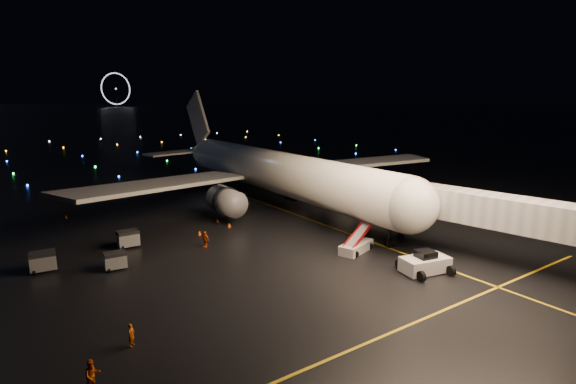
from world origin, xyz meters
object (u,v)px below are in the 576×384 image
baggage_cart_2 (115,261)px  airliner (263,147)px  belt_loader (356,237)px  crew_c (205,239)px  crew_b (92,376)px  baggage_cart_0 (128,239)px  crew_a (131,335)px  baggage_cart_1 (43,262)px  pushback_tug (425,262)px

baggage_cart_2 → airliner: bearing=35.7°
airliner → baggage_cart_2: size_ratio=30.73×
belt_loader → crew_c: belt_loader is taller
crew_b → baggage_cart_2: 18.24m
crew_b → baggage_cart_0: 24.44m
crew_a → baggage_cart_1: size_ratio=0.72×
crew_a → baggage_cart_2: 14.30m
pushback_tug → baggage_cart_2: (-22.65, 16.75, -0.21)m
crew_a → baggage_cart_1: 17.53m
pushback_tug → baggage_cart_2: 28.17m
belt_loader → baggage_cart_1: (-26.90, 12.37, -0.62)m
airliner → crew_c: (-16.05, -14.25, -7.45)m
baggage_cart_1 → crew_c: bearing=-3.2°
crew_c → baggage_cart_0: size_ratio=0.81×
baggage_cart_1 → crew_a: bearing=-75.3°
airliner → baggage_cart_0: size_ratio=27.73×
crew_c → airliner: bearing=111.1°
pushback_tug → baggage_cart_2: bearing=155.6°
pushback_tug → belt_loader: (-1.23, 7.61, 0.52)m
crew_a → baggage_cart_2: baggage_cart_2 is taller
pushback_tug → crew_c: 22.19m
crew_b → airliner: bearing=41.5°
airliner → crew_a: airliner is taller
crew_a → baggage_cart_0: baggage_cart_0 is taller
airliner → pushback_tug: (-2.79, -32.04, -7.28)m
airliner → baggage_cart_2: (-25.44, -15.29, -7.49)m
airliner → crew_b: airliner is taller
crew_a → baggage_cart_0: (5.31, 19.68, 0.12)m
pushback_tug → belt_loader: 7.73m
belt_loader → baggage_cart_0: belt_loader is taller
pushback_tug → baggage_cart_1: size_ratio=1.98×
belt_loader → crew_c: 15.77m
crew_a → belt_loader: bearing=-35.6°
baggage_cart_0 → baggage_cart_2: size_ratio=1.11×
pushback_tug → belt_loader: belt_loader is taller
belt_loader → baggage_cart_0: 23.82m
airliner → crew_a: (-28.02, -29.36, -7.53)m
airliner → crew_b: bearing=-132.9°
pushback_tug → crew_a: 25.38m
pushback_tug → crew_b: bearing=-166.7°
pushback_tug → belt_loader: bearing=111.3°
crew_a → crew_c: bearing=4.4°
pushback_tug → crew_b: 28.25m
crew_b → baggage_cart_0: crew_b is taller
baggage_cart_0 → baggage_cart_2: (-2.72, -5.62, -0.09)m
airliner → baggage_cart_0: bearing=-156.3°
pushback_tug → crew_b: size_ratio=2.34×
airliner → baggage_cart_1: size_ratio=27.17×
airliner → belt_loader: 25.67m
pushback_tug → baggage_cart_1: 34.51m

